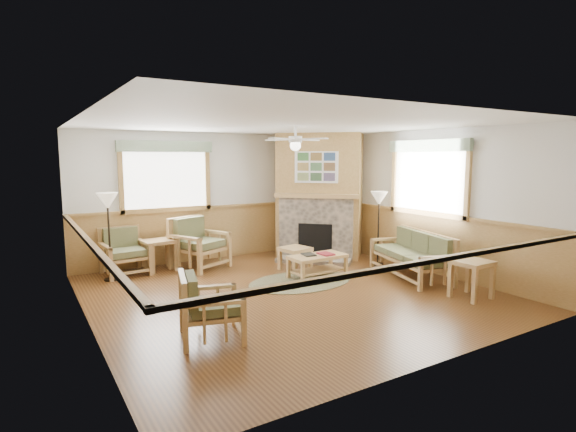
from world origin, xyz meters
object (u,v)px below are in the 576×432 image
armchair_back_left (125,252)px  floor_lamp_right (378,228)px  coffee_table (317,266)px  floor_lamp_left (109,237)px  footstool (295,259)px  end_table_chairs (160,255)px  armchair_left (211,306)px  armchair_back_right (200,243)px  end_table_sofa (471,279)px  sofa (410,255)px

armchair_back_left → floor_lamp_right: size_ratio=0.58×
coffee_table → floor_lamp_right: bearing=4.6°
floor_lamp_left → armchair_back_left: bearing=40.8°
footstool → floor_lamp_right: 1.84m
end_table_chairs → floor_lamp_left: floor_lamp_left is taller
armchair_left → end_table_chairs: (0.40, 3.66, -0.10)m
armchair_left → floor_lamp_right: bearing=-52.8°
end_table_chairs → floor_lamp_right: size_ratio=0.40×
floor_lamp_left → footstool: bearing=-18.6°
floor_lamp_left → end_table_chairs: bearing=15.5°
footstool → armchair_left: bearing=-139.0°
end_table_chairs → floor_lamp_left: size_ratio=0.38×
armchair_back_right → armchair_left: (-1.13, -3.43, -0.10)m
armchair_back_right → floor_lamp_right: size_ratio=0.66×
end_table_sofa → floor_lamp_left: (-4.61, 4.02, 0.49)m
sofa → armchair_back_left: bearing=-107.8°
sofa → floor_lamp_right: size_ratio=1.19×
end_table_chairs → floor_lamp_right: (3.94, -1.86, 0.45)m
footstool → floor_lamp_right: size_ratio=0.34×
coffee_table → end_table_sofa: bearing=-60.5°
coffee_table → floor_lamp_left: bearing=149.6°
armchair_back_right → coffee_table: armchair_back_right is taller
floor_lamp_left → floor_lamp_right: 5.15m
armchair_back_right → end_table_chairs: size_ratio=1.66×
end_table_chairs → sofa: bearing=-37.2°
armchair_back_right → floor_lamp_right: bearing=-51.1°
floor_lamp_right → end_table_chairs: bearing=154.7°
end_table_sofa → floor_lamp_right: bearing=83.3°
sofa → floor_lamp_right: floor_lamp_right is taller
coffee_table → end_table_chairs: 3.08m
armchair_left → coffee_table: size_ratio=0.77×
armchair_left → end_table_chairs: 3.68m
armchair_back_right → footstool: size_ratio=1.96×
sofa → armchair_back_right: bearing=-115.6°
armchair_back_left → coffee_table: 3.60m
footstool → floor_lamp_left: (-3.22, 1.08, 0.57)m
end_table_sofa → floor_lamp_left: bearing=139.0°
coffee_table → sofa: bearing=-30.9°
armchair_back_right → footstool: 1.92m
sofa → armchair_back_right: size_ratio=1.79×
end_table_chairs → armchair_back_left: bearing=180.0°
coffee_table → floor_lamp_right: 1.74m
armchair_back_right → end_table_chairs: (-0.72, 0.23, -0.20)m
footstool → floor_lamp_left: bearing=161.4°
armchair_back_left → floor_lamp_left: floor_lamp_left is taller
end_table_sofa → footstool: end_table_sofa is taller
armchair_back_right → footstool: bearing=-60.3°
armchair_left → armchair_back_right: bearing=-3.5°
end_table_chairs → footstool: bearing=-30.9°
armchair_back_right → sofa: bearing=-64.9°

